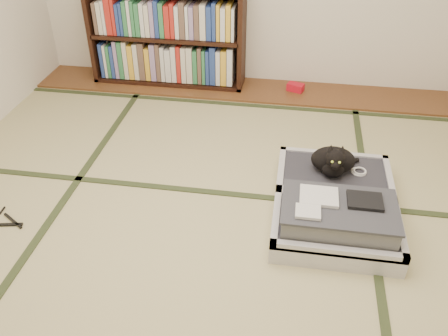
# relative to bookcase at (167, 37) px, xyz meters

# --- Properties ---
(floor) EXTENTS (4.50, 4.50, 0.00)m
(floor) POSITION_rel_bookcase_xyz_m (0.76, -2.07, -0.45)
(floor) COLOR tan
(floor) RESTS_ON ground
(wood_strip) EXTENTS (4.00, 0.50, 0.02)m
(wood_strip) POSITION_rel_bookcase_xyz_m (0.76, -0.07, -0.44)
(wood_strip) COLOR brown
(wood_strip) RESTS_ON ground
(red_item) EXTENTS (0.17, 0.14, 0.07)m
(red_item) POSITION_rel_bookcase_xyz_m (1.22, -0.04, -0.40)
(red_item) COLOR red
(red_item) RESTS_ON wood_strip
(tatami_borders) EXTENTS (4.00, 4.50, 0.01)m
(tatami_borders) POSITION_rel_bookcase_xyz_m (0.76, -1.57, -0.45)
(tatami_borders) COLOR #2D381E
(tatami_borders) RESTS_ON ground
(bookcase) EXTENTS (1.44, 0.33, 0.92)m
(bookcase) POSITION_rel_bookcase_xyz_m (0.00, 0.00, 0.00)
(bookcase) COLOR black
(bookcase) RESTS_ON wood_strip
(suitcase) EXTENTS (0.75, 1.00, 0.30)m
(suitcase) POSITION_rel_bookcase_xyz_m (1.52, -1.81, -0.35)
(suitcase) COLOR silver
(suitcase) RESTS_ON floor
(cat) EXTENTS (0.33, 0.34, 0.27)m
(cat) POSITION_rel_bookcase_xyz_m (1.51, -1.52, -0.21)
(cat) COLOR black
(cat) RESTS_ON suitcase
(cable_coil) EXTENTS (0.10, 0.10, 0.03)m
(cable_coil) POSITION_rel_bookcase_xyz_m (1.69, -1.48, -0.30)
(cable_coil) COLOR white
(cable_coil) RESTS_ON suitcase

